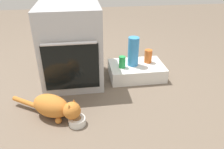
# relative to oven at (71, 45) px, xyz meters

# --- Properties ---
(ground) EXTENTS (8.00, 8.00, 0.00)m
(ground) POSITION_rel_oven_xyz_m (-0.02, -0.38, -0.39)
(ground) COLOR #6B5B4C
(oven) EXTENTS (0.57, 0.64, 0.77)m
(oven) POSITION_rel_oven_xyz_m (0.00, 0.00, 0.00)
(oven) COLOR #B7BABF
(oven) RESTS_ON ground
(pantry_cabinet) EXTENTS (0.57, 0.39, 0.14)m
(pantry_cabinet) POSITION_rel_oven_xyz_m (0.66, -0.03, -0.31)
(pantry_cabinet) COLOR white
(pantry_cabinet) RESTS_ON ground
(food_bowl) EXTENTS (0.13, 0.13, 0.09)m
(food_bowl) POSITION_rel_oven_xyz_m (0.03, -0.71, -0.35)
(food_bowl) COLOR white
(food_bowl) RESTS_ON ground
(cat) EXTENTS (0.59, 0.41, 0.20)m
(cat) POSITION_rel_oven_xyz_m (-0.14, -0.60, -0.28)
(cat) COLOR #C6752D
(cat) RESTS_ON ground
(soda_can) EXTENTS (0.07, 0.07, 0.12)m
(soda_can) POSITION_rel_oven_xyz_m (0.50, -0.07, -0.18)
(soda_can) COLOR green
(soda_can) RESTS_ON pantry_cabinet
(sauce_jar) EXTENTS (0.08, 0.08, 0.14)m
(sauce_jar) POSITION_rel_oven_xyz_m (0.79, 0.02, -0.17)
(sauce_jar) COLOR #D16023
(sauce_jar) RESTS_ON pantry_cabinet
(water_bottle) EXTENTS (0.11, 0.11, 0.30)m
(water_bottle) POSITION_rel_oven_xyz_m (0.62, -0.03, -0.09)
(water_bottle) COLOR #388CD1
(water_bottle) RESTS_ON pantry_cabinet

